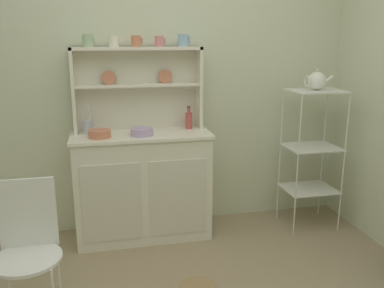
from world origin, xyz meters
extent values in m
cube|color=beige|center=(0.00, 1.62, 1.25)|extent=(3.84, 0.05, 2.50)
cube|color=silver|center=(-0.20, 1.37, 0.43)|extent=(1.05, 0.42, 0.86)
cube|color=beige|center=(-0.45, 1.16, 0.39)|extent=(0.44, 0.01, 0.60)
cube|color=beige|center=(0.06, 1.16, 0.39)|extent=(0.44, 0.01, 0.60)
cube|color=white|center=(-0.20, 1.37, 0.85)|extent=(1.08, 0.45, 0.02)
cube|color=silver|center=(-0.20, 1.57, 1.19)|extent=(1.01, 0.02, 0.65)
cube|color=silver|center=(-0.69, 1.49, 1.19)|extent=(0.02, 0.18, 0.65)
cube|color=silver|center=(0.30, 1.49, 1.19)|extent=(0.02, 0.18, 0.65)
cube|color=silver|center=(-0.20, 1.49, 1.22)|extent=(0.97, 0.16, 0.02)
cube|color=silver|center=(-0.20, 1.49, 1.50)|extent=(1.01, 0.18, 0.02)
cylinder|color=#C67556|center=(-0.42, 1.53, 1.28)|extent=(0.11, 0.03, 0.11)
cylinder|color=#C67556|center=(0.03, 1.53, 1.28)|extent=(0.11, 0.03, 0.11)
cylinder|color=silver|center=(1.01, 1.10, 0.59)|extent=(0.01, 0.01, 1.17)
cylinder|color=silver|center=(1.42, 1.10, 0.59)|extent=(0.01, 0.01, 1.17)
cylinder|color=silver|center=(1.01, 1.43, 0.59)|extent=(0.01, 0.01, 1.17)
cylinder|color=silver|center=(1.42, 1.43, 0.59)|extent=(0.01, 0.01, 1.17)
cube|color=silver|center=(1.21, 1.26, 1.17)|extent=(0.43, 0.35, 0.01)
cube|color=silver|center=(1.21, 1.26, 0.70)|extent=(0.43, 0.35, 0.01)
cube|color=silver|center=(1.21, 1.26, 0.33)|extent=(0.43, 0.35, 0.01)
cylinder|color=white|center=(-1.05, 0.47, 0.23)|extent=(0.01, 0.01, 0.45)
cylinder|color=white|center=(-0.78, 0.47, 0.23)|extent=(0.01, 0.01, 0.45)
cylinder|color=white|center=(-0.91, 0.33, 0.45)|extent=(0.36, 0.36, 0.02)
cube|color=white|center=(-0.91, 0.47, 0.65)|extent=(0.31, 0.02, 0.40)
cylinder|color=#9EB78E|center=(-0.56, 1.49, 1.56)|extent=(0.08, 0.08, 0.09)
torus|color=#9EB78E|center=(-0.51, 1.49, 1.56)|extent=(0.01, 0.05, 0.05)
cylinder|color=silver|center=(-0.37, 1.49, 1.56)|extent=(0.07, 0.07, 0.08)
torus|color=silver|center=(-0.32, 1.49, 1.56)|extent=(0.01, 0.05, 0.05)
cylinder|color=#C67556|center=(-0.20, 1.49, 1.56)|extent=(0.07, 0.07, 0.08)
torus|color=#C67556|center=(-0.15, 1.49, 1.56)|extent=(0.01, 0.05, 0.05)
cylinder|color=#D17A84|center=(-0.02, 1.49, 1.55)|extent=(0.07, 0.07, 0.08)
torus|color=#D17A84|center=(0.02, 1.49, 1.56)|extent=(0.01, 0.05, 0.05)
cylinder|color=#8EB2D1|center=(0.17, 1.49, 1.56)|extent=(0.08, 0.08, 0.09)
torus|color=#8EB2D1|center=(0.22, 1.49, 1.57)|extent=(0.01, 0.05, 0.05)
cylinder|color=#C67556|center=(-0.51, 1.29, 0.89)|extent=(0.17, 0.17, 0.06)
cylinder|color=#B79ECC|center=(-0.20, 1.29, 0.89)|extent=(0.17, 0.17, 0.06)
cylinder|color=#B74C47|center=(0.20, 1.45, 0.93)|extent=(0.05, 0.05, 0.13)
cylinder|color=#B74C47|center=(0.20, 1.45, 1.01)|extent=(0.02, 0.02, 0.04)
cylinder|color=#4C382D|center=(0.20, 1.45, 1.04)|extent=(0.03, 0.03, 0.01)
cylinder|color=#B2B7C6|center=(-0.59, 1.45, 0.92)|extent=(0.08, 0.08, 0.11)
cylinder|color=silver|center=(-0.57, 1.46, 0.99)|extent=(0.03, 0.03, 0.17)
ellipsoid|color=silver|center=(-0.57, 1.46, 1.08)|extent=(0.02, 0.01, 0.01)
cylinder|color=silver|center=(-0.58, 1.43, 1.00)|extent=(0.03, 0.03, 0.19)
ellipsoid|color=silver|center=(-0.58, 1.43, 1.10)|extent=(0.02, 0.01, 0.01)
sphere|color=white|center=(1.21, 1.26, 1.25)|extent=(0.15, 0.15, 0.15)
sphere|color=silver|center=(1.21, 1.26, 1.33)|extent=(0.02, 0.02, 0.02)
cylinder|color=white|center=(1.32, 1.26, 1.26)|extent=(0.09, 0.02, 0.07)
torus|color=white|center=(1.13, 1.26, 1.25)|extent=(0.01, 0.09, 0.09)
camera|label=1|loc=(-0.49, -1.76, 1.57)|focal=38.49mm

